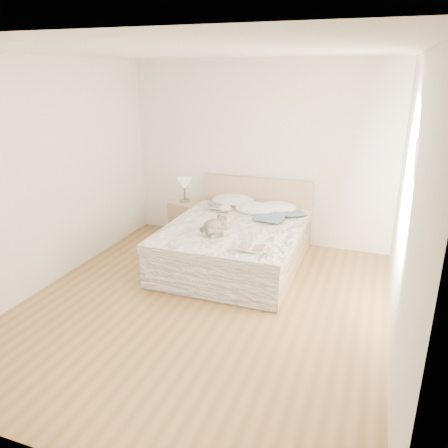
{
  "coord_description": "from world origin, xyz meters",
  "views": [
    {
      "loc": [
        1.72,
        -4.04,
        2.52
      ],
      "look_at": [
        -0.12,
        1.05,
        0.62
      ],
      "focal_mm": 35.0,
      "sensor_mm": 36.0,
      "label": 1
    }
  ],
  "objects_px": {
    "teddy_bear": "(212,230)",
    "bed": "(236,244)",
    "nightstand": "(187,219)",
    "childrens_book": "(252,248)",
    "photo_book": "(219,208)",
    "table_lamp": "(184,185)"
  },
  "relations": [
    {
      "from": "table_lamp",
      "to": "teddy_bear",
      "type": "relative_size",
      "value": 1.09
    },
    {
      "from": "bed",
      "to": "nightstand",
      "type": "xyz_separation_m",
      "value": [
        -1.1,
        0.8,
        -0.03
      ]
    },
    {
      "from": "photo_book",
      "to": "childrens_book",
      "type": "distance_m",
      "value": 1.58
    },
    {
      "from": "bed",
      "to": "photo_book",
      "type": "distance_m",
      "value": 0.72
    },
    {
      "from": "childrens_book",
      "to": "table_lamp",
      "type": "bearing_deg",
      "value": 131.69
    },
    {
      "from": "bed",
      "to": "photo_book",
      "type": "bearing_deg",
      "value": 131.36
    },
    {
      "from": "teddy_bear",
      "to": "bed",
      "type": "bearing_deg",
      "value": 93.31
    },
    {
      "from": "bed",
      "to": "childrens_book",
      "type": "height_order",
      "value": "bed"
    },
    {
      "from": "nightstand",
      "to": "childrens_book",
      "type": "bearing_deg",
      "value": -46.26
    },
    {
      "from": "photo_book",
      "to": "teddy_bear",
      "type": "relative_size",
      "value": 1.04
    },
    {
      "from": "bed",
      "to": "table_lamp",
      "type": "relative_size",
      "value": 5.73
    },
    {
      "from": "childrens_book",
      "to": "bed",
      "type": "bearing_deg",
      "value": 116.87
    },
    {
      "from": "photo_book",
      "to": "childrens_book",
      "type": "xyz_separation_m",
      "value": [
        0.89,
        -1.31,
        0.0
      ]
    },
    {
      "from": "nightstand",
      "to": "table_lamp",
      "type": "bearing_deg",
      "value": 143.17
    },
    {
      "from": "bed",
      "to": "nightstand",
      "type": "height_order",
      "value": "bed"
    },
    {
      "from": "table_lamp",
      "to": "childrens_book",
      "type": "height_order",
      "value": "table_lamp"
    },
    {
      "from": "nightstand",
      "to": "bed",
      "type": "bearing_deg",
      "value": -36.1
    },
    {
      "from": "nightstand",
      "to": "childrens_book",
      "type": "distance_m",
      "value": 2.28
    },
    {
      "from": "bed",
      "to": "teddy_bear",
      "type": "height_order",
      "value": "bed"
    },
    {
      "from": "table_lamp",
      "to": "teddy_bear",
      "type": "xyz_separation_m",
      "value": [
        0.99,
        -1.33,
        -0.18
      ]
    },
    {
      "from": "teddy_bear",
      "to": "photo_book",
      "type": "bearing_deg",
      "value": 125.5
    },
    {
      "from": "photo_book",
      "to": "teddy_bear",
      "type": "height_order",
      "value": "teddy_bear"
    }
  ]
}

